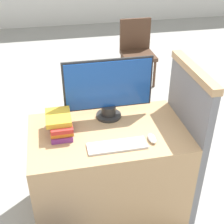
% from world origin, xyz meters
% --- Properties ---
extents(desk, '(1.11, 0.68, 0.77)m').
position_xyz_m(desk, '(0.00, 0.34, 0.39)').
color(desk, tan).
rests_on(desk, ground_plane).
extents(carrel_divider, '(0.07, 0.64, 1.22)m').
position_xyz_m(carrel_divider, '(0.58, 0.32, 0.62)').
color(carrel_divider, slate).
rests_on(carrel_divider, ground_plane).
extents(monitor, '(0.65, 0.19, 0.46)m').
position_xyz_m(monitor, '(0.04, 0.53, 1.01)').
color(monitor, '#282828').
rests_on(monitor, desk).
extents(keyboard, '(0.39, 0.12, 0.02)m').
position_xyz_m(keyboard, '(0.02, 0.16, 0.78)').
color(keyboard, silver).
rests_on(keyboard, desk).
extents(mouse, '(0.05, 0.11, 0.04)m').
position_xyz_m(mouse, '(0.27, 0.18, 0.79)').
color(mouse, white).
rests_on(mouse, desk).
extents(book_stack, '(0.17, 0.28, 0.14)m').
position_xyz_m(book_stack, '(-0.33, 0.40, 0.84)').
color(book_stack, '#7A3384').
rests_on(book_stack, desk).
extents(far_chair, '(0.44, 0.44, 0.88)m').
position_xyz_m(far_chair, '(0.87, 2.63, 0.49)').
color(far_chair, '#4C3323').
rests_on(far_chair, ground_plane).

